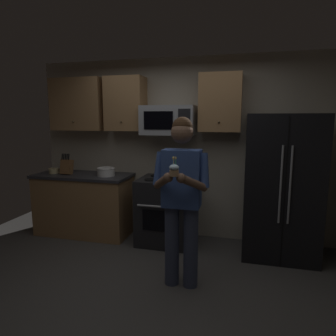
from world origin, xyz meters
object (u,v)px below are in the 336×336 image
(refrigerator, at_px, (281,187))
(knife_block, at_px, (67,166))
(oven_range, at_px, (166,210))
(cupcake, at_px, (174,170))
(microwave, at_px, (169,120))
(bowl_small_colored, at_px, (54,171))
(bowl_large_white, at_px, (106,172))
(person, at_px, (181,194))

(refrigerator, relative_size, knife_block, 5.63)
(oven_range, height_order, cupcake, cupcake)
(oven_range, height_order, knife_block, knife_block)
(refrigerator, height_order, cupcake, refrigerator)
(microwave, height_order, bowl_small_colored, microwave)
(refrigerator, xyz_separation_m, knife_block, (-3.04, 0.01, 0.14))
(bowl_large_white, bearing_deg, person, -38.21)
(oven_range, xyz_separation_m, knife_block, (-1.54, -0.03, 0.57))
(microwave, relative_size, bowl_small_colored, 4.68)
(oven_range, relative_size, bowl_small_colored, 5.90)
(oven_range, xyz_separation_m, person, (0.44, -1.07, 0.53))
(knife_block, height_order, person, person)
(oven_range, xyz_separation_m, microwave, (0.00, 0.12, 1.26))
(refrigerator, distance_m, bowl_small_colored, 3.27)
(bowl_small_colored, height_order, person, person)
(oven_range, height_order, microwave, microwave)
(bowl_large_white, relative_size, bowl_small_colored, 1.65)
(oven_range, relative_size, microwave, 1.26)
(bowl_small_colored, xyz_separation_m, cupcake, (2.21, -1.39, 0.33))
(refrigerator, bearing_deg, person, -135.95)
(knife_block, bearing_deg, cupcake, -34.77)
(cupcake, bearing_deg, bowl_large_white, 134.08)
(knife_block, relative_size, person, 0.18)
(bowl_small_colored, bearing_deg, oven_range, 0.37)
(bowl_large_white, distance_m, cupcake, 1.95)
(oven_range, xyz_separation_m, refrigerator, (1.50, -0.04, 0.44))
(bowl_large_white, height_order, person, person)
(oven_range, relative_size, person, 0.53)
(refrigerator, distance_m, bowl_large_white, 2.41)
(oven_range, xyz_separation_m, cupcake, (0.44, -1.40, 0.83))
(refrigerator, distance_m, knife_block, 3.04)
(knife_block, relative_size, bowl_small_colored, 2.02)
(knife_block, height_order, bowl_large_white, knife_block)
(bowl_large_white, bearing_deg, oven_range, 0.91)
(person, bearing_deg, bowl_large_white, 141.79)
(bowl_small_colored, bearing_deg, knife_block, -4.41)
(oven_range, bearing_deg, bowl_large_white, -179.09)
(cupcake, bearing_deg, bowl_small_colored, 147.85)
(bowl_small_colored, distance_m, cupcake, 2.63)
(bowl_large_white, distance_m, person, 1.71)
(microwave, xyz_separation_m, cupcake, (0.44, -1.52, -0.43))
(bowl_small_colored, bearing_deg, cupcake, -32.15)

